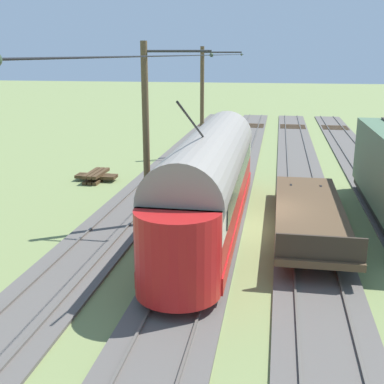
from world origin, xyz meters
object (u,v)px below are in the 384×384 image
(vintage_streetcar, at_px, (210,178))
(spare_tie_stack, at_px, (96,176))
(catenary_pole_foreground, at_px, (203,101))
(flatcar_far_siding, at_px, (310,213))
(catenary_pole_mid_near, at_px, (148,134))

(vintage_streetcar, relative_size, spare_tie_stack, 6.64)
(vintage_streetcar, relative_size, catenary_pole_foreground, 2.07)
(spare_tie_stack, bearing_deg, catenary_pole_foreground, -122.10)
(vintage_streetcar, bearing_deg, flatcar_far_siding, -175.38)
(catenary_pole_mid_near, height_order, spare_tie_stack, catenary_pole_mid_near)
(catenary_pole_mid_near, bearing_deg, flatcar_far_siding, -177.26)
(catenary_pole_foreground, height_order, spare_tie_stack, catenary_pole_foreground)
(flatcar_far_siding, relative_size, catenary_pole_foreground, 1.43)
(flatcar_far_siding, relative_size, catenary_pole_mid_near, 1.43)
(catenary_pole_mid_near, bearing_deg, vintage_streetcar, 179.76)
(catenary_pole_foreground, distance_m, catenary_pole_mid_near, 15.26)
(vintage_streetcar, height_order, spare_tie_stack, vintage_streetcar)
(catenary_pole_foreground, distance_m, spare_tie_stack, 10.31)
(vintage_streetcar, relative_size, flatcar_far_siding, 1.44)
(catenary_pole_mid_near, xyz_separation_m, spare_tie_stack, (5.10, -7.12, -3.76))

